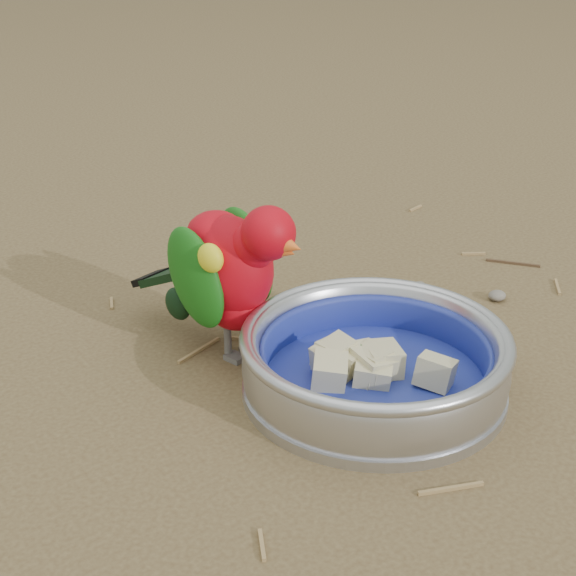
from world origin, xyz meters
TOP-DOWN VIEW (x-y plane):
  - ground at (0.00, 0.00)m, footprint 60.00×60.00m
  - food_bowl at (0.00, 0.04)m, footprint 0.24×0.24m
  - bowl_wall at (0.00, 0.04)m, footprint 0.24×0.24m
  - fruit_wedges at (0.00, 0.04)m, footprint 0.14×0.14m
  - lory_parrot at (-0.06, 0.18)m, footprint 0.13×0.21m
  - ground_debris at (0.01, 0.10)m, footprint 0.90×0.80m

SIDE VIEW (x-z plane):
  - ground at x=0.00m, z-range 0.00..0.00m
  - ground_debris at x=0.01m, z-range 0.00..0.01m
  - food_bowl at x=0.00m, z-range 0.00..0.02m
  - fruit_wedges at x=0.00m, z-range 0.02..0.05m
  - bowl_wall at x=0.00m, z-range 0.02..0.06m
  - lory_parrot at x=-0.06m, z-range 0.00..0.16m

